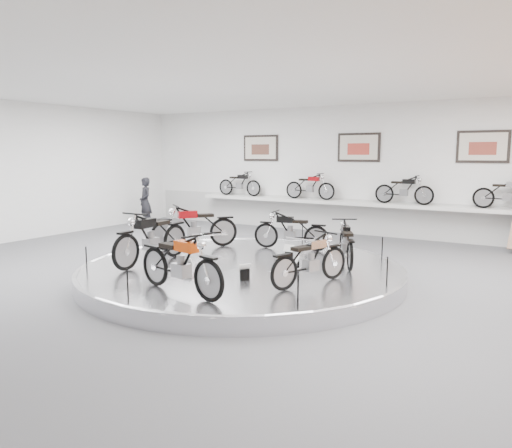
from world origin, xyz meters
The scene contains 21 objects.
floor centered at (0.00, 0.00, 0.00)m, with size 16.00×16.00×0.00m, color #525255.
ceiling centered at (0.00, 0.00, 4.00)m, with size 16.00×16.00×0.00m, color white.
wall_back centered at (0.00, 7.00, 2.00)m, with size 16.00×16.00×0.00m, color white.
dado_band centered at (0.00, 6.98, 0.55)m, with size 15.68×0.04×1.10m, color #BCBCBA.
display_platform centered at (0.00, 0.30, 0.15)m, with size 6.40×6.40×0.30m, color silver.
platform_rim centered at (0.00, 0.30, 0.27)m, with size 6.40×6.40×0.10m, color #B2B2BA.
shelf centered at (0.00, 6.70, 1.00)m, with size 11.00×0.55×0.10m, color silver.
poster_left centered at (-3.50, 6.96, 2.70)m, with size 1.35×0.06×0.88m, color beige.
poster_center centered at (0.00, 6.96, 2.70)m, with size 1.35×0.06×0.88m, color beige.
poster_right centered at (3.50, 6.96, 2.70)m, with size 1.35×0.06×0.88m, color beige.
shelf_bike_a centered at (-4.20, 6.70, 1.42)m, with size 1.22×0.42×0.73m, color black, non-canonical shape.
shelf_bike_b centered at (-1.50, 6.70, 1.42)m, with size 1.22×0.42×0.73m, color maroon, non-canonical shape.
shelf_bike_c centered at (1.50, 6.70, 1.42)m, with size 1.22×0.42×0.73m, color black, non-canonical shape.
shelf_bike_d centered at (4.20, 6.70, 1.42)m, with size 1.22×0.42×0.73m, color #A3A3A8, non-canonical shape.
bike_a centered at (1.76, 1.46, 0.74)m, with size 1.51×0.53×0.89m, color black, non-canonical shape.
bike_b centered at (0.10, 2.27, 0.75)m, with size 1.53×0.54×0.90m, color black, non-canonical shape.
bike_c centered at (-1.92, 1.25, 0.82)m, with size 1.77×0.62×1.04m, color maroon, non-canonical shape.
bike_d centered at (-1.64, -0.50, 0.84)m, with size 1.84×0.65×1.08m, color black, non-canonical shape.
bike_e centered at (0.28, -1.92, 0.80)m, with size 1.71×0.60×1.01m, color #CB3F09, non-canonical shape.
bike_f centered at (1.81, -0.36, 0.74)m, with size 1.50×0.53×0.88m, color #A3A3A8, non-canonical shape.
visitor centered at (-6.93, 4.88, 0.85)m, with size 0.62×0.40×1.69m, color black.
Camera 1 is at (5.30, -7.91, 2.52)m, focal length 35.00 mm.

